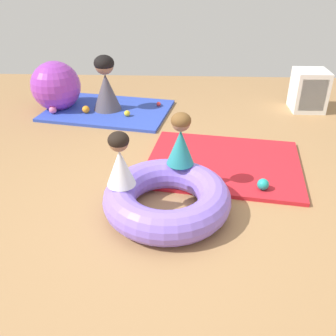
{
  "coord_description": "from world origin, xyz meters",
  "views": [
    {
      "loc": [
        0.1,
        -2.71,
        1.93
      ],
      "look_at": [
        -0.02,
        0.07,
        0.32
      ],
      "focal_mm": 39.61,
      "sensor_mm": 36.0,
      "label": 1
    }
  ],
  "objects_px": {
    "adult_seated": "(106,84)",
    "play_ball_green": "(70,98)",
    "play_ball_blue": "(217,180)",
    "child_in_white": "(120,160)",
    "play_ball_orange": "(86,109)",
    "play_ball_red": "(159,104)",
    "inflatable_cushion": "(167,198)",
    "storage_cube": "(309,91)",
    "play_ball_pink": "(53,110)",
    "child_in_teal": "(181,140)",
    "play_ball_yellow": "(127,113)",
    "play_ball_teal": "(263,184)",
    "exercise_ball_large": "(56,86)"
  },
  "relations": [
    {
      "from": "play_ball_green",
      "to": "play_ball_teal",
      "type": "relative_size",
      "value": 0.89
    },
    {
      "from": "adult_seated",
      "to": "play_ball_yellow",
      "type": "height_order",
      "value": "adult_seated"
    },
    {
      "from": "play_ball_yellow",
      "to": "child_in_teal",
      "type": "bearing_deg",
      "value": -66.57
    },
    {
      "from": "child_in_white",
      "to": "child_in_teal",
      "type": "bearing_deg",
      "value": -175.58
    },
    {
      "from": "play_ball_orange",
      "to": "play_ball_teal",
      "type": "height_order",
      "value": "play_ball_teal"
    },
    {
      "from": "play_ball_blue",
      "to": "exercise_ball_large",
      "type": "distance_m",
      "value": 2.89
    },
    {
      "from": "play_ball_blue",
      "to": "play_ball_green",
      "type": "bearing_deg",
      "value": 132.23
    },
    {
      "from": "adult_seated",
      "to": "play_ball_green",
      "type": "height_order",
      "value": "adult_seated"
    },
    {
      "from": "exercise_ball_large",
      "to": "adult_seated",
      "type": "bearing_deg",
      "value": -5.46
    },
    {
      "from": "play_ball_blue",
      "to": "storage_cube",
      "type": "relative_size",
      "value": 0.13
    },
    {
      "from": "adult_seated",
      "to": "play_ball_red",
      "type": "bearing_deg",
      "value": -116.88
    },
    {
      "from": "play_ball_yellow",
      "to": "storage_cube",
      "type": "height_order",
      "value": "storage_cube"
    },
    {
      "from": "play_ball_yellow",
      "to": "exercise_ball_large",
      "type": "xyz_separation_m",
      "value": [
        -1.03,
        0.32,
        0.26
      ]
    },
    {
      "from": "play_ball_teal",
      "to": "child_in_white",
      "type": "bearing_deg",
      "value": -164.82
    },
    {
      "from": "child_in_teal",
      "to": "adult_seated",
      "type": "bearing_deg",
      "value": 155.2
    },
    {
      "from": "child_in_white",
      "to": "play_ball_orange",
      "type": "distance_m",
      "value": 2.35
    },
    {
      "from": "play_ball_green",
      "to": "play_ball_pink",
      "type": "height_order",
      "value": "play_ball_pink"
    },
    {
      "from": "play_ball_yellow",
      "to": "play_ball_pink",
      "type": "relative_size",
      "value": 0.77
    },
    {
      "from": "child_in_white",
      "to": "play_ball_red",
      "type": "bearing_deg",
      "value": -126.91
    },
    {
      "from": "play_ball_teal",
      "to": "play_ball_pink",
      "type": "distance_m",
      "value": 3.09
    },
    {
      "from": "child_in_white",
      "to": "play_ball_teal",
      "type": "xyz_separation_m",
      "value": [
        1.25,
        0.34,
        -0.41
      ]
    },
    {
      "from": "exercise_ball_large",
      "to": "storage_cube",
      "type": "height_order",
      "value": "exercise_ball_large"
    },
    {
      "from": "inflatable_cushion",
      "to": "play_ball_yellow",
      "type": "relative_size",
      "value": 13.54
    },
    {
      "from": "play_ball_blue",
      "to": "adult_seated",
      "type": "bearing_deg",
      "value": 126.32
    },
    {
      "from": "child_in_white",
      "to": "adult_seated",
      "type": "bearing_deg",
      "value": -109.91
    },
    {
      "from": "child_in_white",
      "to": "play_ball_pink",
      "type": "bearing_deg",
      "value": -92.47
    },
    {
      "from": "play_ball_blue",
      "to": "play_ball_teal",
      "type": "bearing_deg",
      "value": -11.86
    },
    {
      "from": "play_ball_pink",
      "to": "storage_cube",
      "type": "xyz_separation_m",
      "value": [
        3.53,
        0.39,
        0.19
      ]
    },
    {
      "from": "inflatable_cushion",
      "to": "play_ball_teal",
      "type": "bearing_deg",
      "value": 20.45
    },
    {
      "from": "play_ball_green",
      "to": "play_ball_orange",
      "type": "height_order",
      "value": "play_ball_orange"
    },
    {
      "from": "child_in_teal",
      "to": "adult_seated",
      "type": "distance_m",
      "value": 2.21
    },
    {
      "from": "play_ball_red",
      "to": "child_in_teal",
      "type": "bearing_deg",
      "value": -80.9
    },
    {
      "from": "adult_seated",
      "to": "play_ball_pink",
      "type": "distance_m",
      "value": 0.81
    },
    {
      "from": "child_in_white",
      "to": "play_ball_orange",
      "type": "height_order",
      "value": "child_in_white"
    },
    {
      "from": "play_ball_blue",
      "to": "storage_cube",
      "type": "bearing_deg",
      "value": 55.7
    },
    {
      "from": "inflatable_cushion",
      "to": "storage_cube",
      "type": "distance_m",
      "value": 3.12
    },
    {
      "from": "child_in_white",
      "to": "storage_cube",
      "type": "distance_m",
      "value": 3.38
    },
    {
      "from": "play_ball_pink",
      "to": "play_ball_red",
      "type": "bearing_deg",
      "value": 13.56
    },
    {
      "from": "inflatable_cushion",
      "to": "play_ball_green",
      "type": "xyz_separation_m",
      "value": [
        -1.55,
        2.62,
        -0.05
      ]
    },
    {
      "from": "child_in_teal",
      "to": "play_ball_red",
      "type": "distance_m",
      "value": 2.16
    },
    {
      "from": "play_ball_teal",
      "to": "play_ball_yellow",
      "type": "bearing_deg",
      "value": 130.94
    },
    {
      "from": "play_ball_teal",
      "to": "play_ball_green",
      "type": "bearing_deg",
      "value": 136.53
    },
    {
      "from": "inflatable_cushion",
      "to": "storage_cube",
      "type": "height_order",
      "value": "storage_cube"
    },
    {
      "from": "child_in_teal",
      "to": "adult_seated",
      "type": "relative_size",
      "value": 0.65
    },
    {
      "from": "storage_cube",
      "to": "child_in_teal",
      "type": "bearing_deg",
      "value": -129.66
    },
    {
      "from": "adult_seated",
      "to": "play_ball_red",
      "type": "relative_size",
      "value": 11.72
    },
    {
      "from": "child_in_teal",
      "to": "child_in_white",
      "type": "distance_m",
      "value": 0.61
    },
    {
      "from": "play_ball_pink",
      "to": "play_ball_blue",
      "type": "xyz_separation_m",
      "value": [
        2.11,
        -1.7,
        -0.02
      ]
    },
    {
      "from": "play_ball_green",
      "to": "child_in_white",
      "type": "bearing_deg",
      "value": -65.91
    },
    {
      "from": "child_in_white",
      "to": "play_ball_pink",
      "type": "distance_m",
      "value": 2.51
    }
  ]
}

